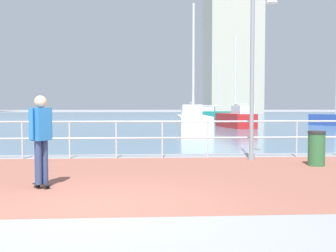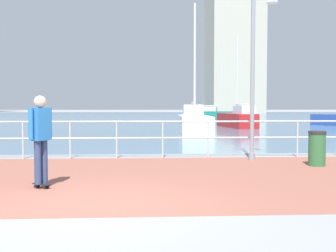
{
  "view_description": "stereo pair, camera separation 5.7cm",
  "coord_description": "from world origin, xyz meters",
  "px_view_note": "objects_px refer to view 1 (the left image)",
  "views": [
    {
      "loc": [
        0.83,
        -6.35,
        1.6
      ],
      "look_at": [
        1.43,
        3.59,
        1.1
      ],
      "focal_mm": 43.4,
      "sensor_mm": 36.0,
      "label": 1
    },
    {
      "loc": [
        0.89,
        -6.35,
        1.6
      ],
      "look_at": [
        1.43,
        3.59,
        1.1
      ],
      "focal_mm": 43.4,
      "sensor_mm": 36.0,
      "label": 2
    }
  ],
  "objects_px": {
    "sailboat_ivory": "(193,123)",
    "sailboat_teal": "(236,119)",
    "trash_bin": "(316,148)",
    "sailboat_gray": "(218,114)",
    "lamppost": "(258,57)",
    "skateboarder": "(41,133)"
  },
  "relations": [
    {
      "from": "sailboat_ivory",
      "to": "sailboat_teal",
      "type": "height_order",
      "value": "sailboat_ivory"
    },
    {
      "from": "trash_bin",
      "to": "sailboat_gray",
      "type": "xyz_separation_m",
      "value": [
        4.0,
        36.04,
        0.13
      ]
    },
    {
      "from": "lamppost",
      "to": "trash_bin",
      "type": "xyz_separation_m",
      "value": [
        1.28,
        -1.19,
        -2.53
      ]
    },
    {
      "from": "skateboarder",
      "to": "trash_bin",
      "type": "distance_m",
      "value": 7.07
    },
    {
      "from": "sailboat_ivory",
      "to": "sailboat_teal",
      "type": "xyz_separation_m",
      "value": [
        4.1,
        7.68,
        -0.02
      ]
    },
    {
      "from": "trash_bin",
      "to": "sailboat_gray",
      "type": "relative_size",
      "value": 0.15
    },
    {
      "from": "sailboat_gray",
      "to": "lamppost",
      "type": "bearing_deg",
      "value": -98.6
    },
    {
      "from": "skateboarder",
      "to": "sailboat_ivory",
      "type": "relative_size",
      "value": 0.26
    },
    {
      "from": "sailboat_ivory",
      "to": "sailboat_gray",
      "type": "bearing_deg",
      "value": 76.58
    },
    {
      "from": "trash_bin",
      "to": "sailboat_gray",
      "type": "bearing_deg",
      "value": 83.67
    },
    {
      "from": "trash_bin",
      "to": "sailboat_ivory",
      "type": "height_order",
      "value": "sailboat_ivory"
    },
    {
      "from": "sailboat_gray",
      "to": "sailboat_ivory",
      "type": "bearing_deg",
      "value": -103.42
    },
    {
      "from": "trash_bin",
      "to": "sailboat_gray",
      "type": "height_order",
      "value": "sailboat_gray"
    },
    {
      "from": "trash_bin",
      "to": "sailboat_ivory",
      "type": "relative_size",
      "value": 0.13
    },
    {
      "from": "lamppost",
      "to": "trash_bin",
      "type": "bearing_deg",
      "value": -42.87
    },
    {
      "from": "skateboarder",
      "to": "sailboat_ivory",
      "type": "height_order",
      "value": "sailboat_ivory"
    },
    {
      "from": "lamppost",
      "to": "sailboat_gray",
      "type": "height_order",
      "value": "sailboat_gray"
    },
    {
      "from": "lamppost",
      "to": "skateboarder",
      "type": "bearing_deg",
      "value": -144.63
    },
    {
      "from": "sailboat_teal",
      "to": "sailboat_gray",
      "type": "relative_size",
      "value": 1.07
    },
    {
      "from": "sailboat_ivory",
      "to": "trash_bin",
      "type": "bearing_deg",
      "value": -80.16
    },
    {
      "from": "lamppost",
      "to": "sailboat_teal",
      "type": "height_order",
      "value": "sailboat_teal"
    },
    {
      "from": "lamppost",
      "to": "sailboat_ivory",
      "type": "xyz_separation_m",
      "value": [
        -0.66,
        9.98,
        -2.34
      ]
    }
  ]
}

